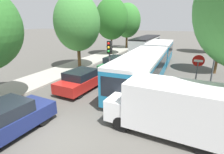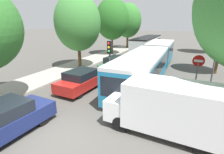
% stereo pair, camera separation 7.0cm
% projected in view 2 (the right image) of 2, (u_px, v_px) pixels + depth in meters
% --- Properties ---
extents(ground_plane, '(200.00, 200.00, 0.00)m').
position_uv_depth(ground_plane, '(56.00, 138.00, 7.45)').
color(ground_plane, '#4F4C47').
extents(kerb_strip_left, '(3.20, 34.03, 0.14)m').
position_uv_depth(kerb_strip_left, '(82.00, 63.00, 20.48)').
color(kerb_strip_left, '#9E998E').
rests_on(kerb_strip_left, ground).
extents(articulated_bus, '(2.95, 16.94, 2.51)m').
position_uv_depth(articulated_bus, '(152.00, 59.00, 16.07)').
color(articulated_bus, teal).
rests_on(articulated_bus, ground).
extents(city_bus_rear, '(2.54, 11.26, 2.42)m').
position_uv_depth(city_bus_rear, '(147.00, 43.00, 28.68)').
color(city_bus_rear, silver).
rests_on(city_bus_rear, ground).
extents(queued_car_navy, '(2.07, 4.37, 1.48)m').
position_uv_depth(queued_car_navy, '(3.00, 120.00, 7.35)').
color(queued_car_navy, navy).
rests_on(queued_car_navy, ground).
extents(queued_car_red, '(2.04, 4.30, 1.46)m').
position_uv_depth(queued_car_red, '(82.00, 80.00, 12.54)').
color(queued_car_red, '#B21E19').
rests_on(queued_car_red, ground).
extents(queued_car_green, '(2.11, 4.46, 1.51)m').
position_uv_depth(queued_car_green, '(117.00, 64.00, 17.17)').
color(queued_car_green, '#236638').
rests_on(queued_car_green, ground).
extents(white_van, '(5.09, 2.21, 2.31)m').
position_uv_depth(white_van, '(168.00, 107.00, 7.47)').
color(white_van, white).
rests_on(white_van, ground).
extents(traffic_light, '(0.34, 0.38, 3.40)m').
position_uv_depth(traffic_light, '(110.00, 53.00, 12.91)').
color(traffic_light, '#56595E').
rests_on(traffic_light, ground).
extents(no_entry_sign, '(0.70, 0.08, 2.82)m').
position_uv_depth(no_entry_sign, '(197.00, 70.00, 10.73)').
color(no_entry_sign, '#56595E').
rests_on(no_entry_sign, ground).
extents(direction_sign_post, '(0.12, 1.40, 3.60)m').
position_uv_depth(direction_sign_post, '(215.00, 57.00, 11.14)').
color(direction_sign_post, '#56595E').
rests_on(direction_sign_post, ground).
extents(tree_left_mid, '(4.61, 4.61, 7.51)m').
position_uv_depth(tree_left_mid, '(78.00, 23.00, 17.43)').
color(tree_left_mid, '#51381E').
rests_on(tree_left_mid, ground).
extents(tree_left_far, '(4.73, 4.73, 8.05)m').
position_uv_depth(tree_left_far, '(112.00, 19.00, 24.84)').
color(tree_left_far, '#51381E').
rests_on(tree_left_far, ground).
extents(tree_left_distant, '(4.81, 4.81, 7.96)m').
position_uv_depth(tree_left_distant, '(128.00, 22.00, 31.27)').
color(tree_left_distant, '#51381E').
rests_on(tree_left_distant, ground).
extents(tree_right_mid, '(4.03, 4.03, 7.15)m').
position_uv_depth(tree_right_mid, '(224.00, 21.00, 15.38)').
color(tree_right_mid, '#51381E').
rests_on(tree_right_mid, ground).
extents(tree_right_far, '(4.63, 4.63, 7.76)m').
position_uv_depth(tree_right_far, '(212.00, 20.00, 26.31)').
color(tree_right_far, '#51381E').
rests_on(tree_right_far, ground).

